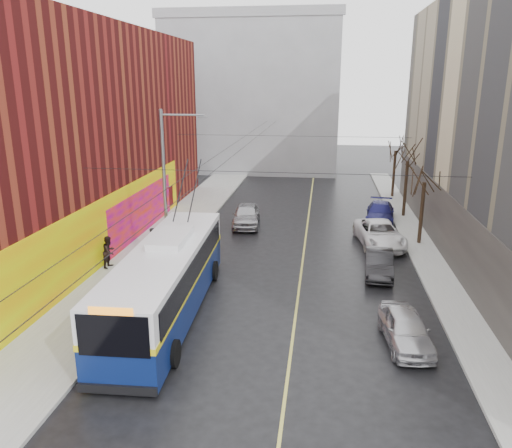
% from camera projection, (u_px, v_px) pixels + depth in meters
% --- Properties ---
extents(ground, '(140.00, 140.00, 0.00)m').
position_uv_depth(ground, '(250.00, 365.00, 19.03)').
color(ground, black).
rests_on(ground, ground).
extents(sidewalk_left, '(4.00, 60.00, 0.15)m').
position_uv_depth(sidewalk_left, '(152.00, 252.00, 31.47)').
color(sidewalk_left, gray).
rests_on(sidewalk_left, ground).
extents(sidewalk_right, '(2.00, 60.00, 0.15)m').
position_uv_depth(sidewalk_right, '(431.00, 265.00, 29.28)').
color(sidewalk_right, gray).
rests_on(sidewalk_right, ground).
extents(lane_line, '(0.12, 50.00, 0.01)m').
position_uv_depth(lane_line, '(304.00, 249.00, 32.17)').
color(lane_line, '#BFB74C').
rests_on(lane_line, ground).
extents(building_left, '(12.11, 36.00, 14.00)m').
position_uv_depth(building_left, '(38.00, 136.00, 32.49)').
color(building_left, '#601313').
rests_on(building_left, ground).
extents(building_far, '(20.50, 12.10, 18.00)m').
position_uv_depth(building_far, '(255.00, 94.00, 60.17)').
color(building_far, gray).
rests_on(building_far, ground).
extents(streetlight_pole, '(2.65, 0.60, 9.00)m').
position_uv_depth(streetlight_pole, '(167.00, 185.00, 28.01)').
color(streetlight_pole, slate).
rests_on(streetlight_pole, ground).
extents(catenary_wires, '(18.00, 60.00, 0.22)m').
position_uv_depth(catenary_wires, '(244.00, 150.00, 31.70)').
color(catenary_wires, black).
extents(tree_near, '(3.20, 3.20, 6.40)m').
position_uv_depth(tree_near, '(426.00, 170.00, 31.74)').
color(tree_near, black).
rests_on(tree_near, ground).
extents(tree_mid, '(3.20, 3.20, 6.68)m').
position_uv_depth(tree_mid, '(409.00, 151.00, 38.33)').
color(tree_mid, black).
rests_on(tree_mid, ground).
extents(tree_far, '(3.20, 3.20, 6.57)m').
position_uv_depth(tree_far, '(396.00, 142.00, 45.03)').
color(tree_far, black).
rests_on(tree_far, ground).
extents(puddle, '(2.27, 3.54, 0.01)m').
position_uv_depth(puddle, '(110.00, 359.00, 19.46)').
color(puddle, black).
rests_on(puddle, ground).
extents(pigeons_flying, '(2.74, 1.73, 1.24)m').
position_uv_depth(pigeons_flying, '(253.00, 140.00, 27.11)').
color(pigeons_flying, slate).
extents(trolleybus, '(3.48, 13.32, 6.26)m').
position_uv_depth(trolleybus, '(166.00, 279.00, 22.75)').
color(trolleybus, '#0A184C').
rests_on(trolleybus, ground).
extents(parked_car_a, '(2.11, 4.35, 1.43)m').
position_uv_depth(parked_car_a, '(405.00, 328.00, 20.38)').
color(parked_car_a, silver).
rests_on(parked_car_a, ground).
extents(parked_car_b, '(1.76, 4.29, 1.38)m').
position_uv_depth(parked_car_b, '(379.00, 263.00, 27.75)').
color(parked_car_b, black).
rests_on(parked_car_b, ground).
extents(parked_car_c, '(3.38, 5.96, 1.57)m').
position_uv_depth(parked_car_c, '(379.00, 234.00, 32.82)').
color(parked_car_c, white).
rests_on(parked_car_c, ground).
extents(parked_car_d, '(2.67, 5.25, 1.46)m').
position_uv_depth(parked_car_d, '(380.00, 212.00, 38.32)').
color(parked_car_d, navy).
rests_on(parked_car_d, ground).
extents(following_car, '(2.39, 5.00, 1.65)m').
position_uv_depth(following_car, '(246.00, 215.00, 37.27)').
color(following_car, '#A7A7AB').
rests_on(following_car, ground).
extents(pedestrian_a, '(0.60, 0.77, 1.88)m').
position_uv_depth(pedestrian_a, '(154.00, 243.00, 29.98)').
color(pedestrian_a, black).
rests_on(pedestrian_a, sidewalk_left).
extents(pedestrian_b, '(0.82, 0.99, 1.84)m').
position_uv_depth(pedestrian_b, '(109.00, 252.00, 28.47)').
color(pedestrian_b, black).
rests_on(pedestrian_b, sidewalk_left).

